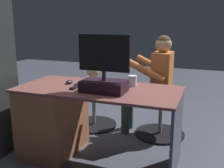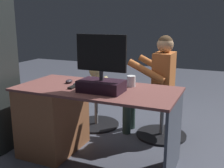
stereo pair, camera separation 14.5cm
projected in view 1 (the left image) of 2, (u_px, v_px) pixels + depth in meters
ground_plane at (113, 142)px, 3.06m from camera, size 10.00×10.00×0.00m
desk at (62, 117)px, 2.73m from camera, size 1.52×0.72×0.72m
monitor at (104, 77)px, 2.36m from camera, size 0.46×0.24×0.50m
keyboard at (97, 85)px, 2.58m from camera, size 0.42×0.14×0.02m
computer_mouse at (69, 82)px, 2.69m from camera, size 0.06×0.10×0.04m
cup at (132, 81)px, 2.58m from camera, size 0.08×0.08×0.10m
tv_remote at (75, 87)px, 2.51m from camera, size 0.05×0.15×0.02m
office_chair_teddy at (94, 107)px, 3.47m from camera, size 0.58×0.58×0.45m
teddy_bear at (94, 79)px, 3.39m from camera, size 0.25×0.25×0.37m
visitor_chair at (160, 115)px, 3.18m from camera, size 0.59×0.59×0.45m
person at (154, 78)px, 3.11m from camera, size 0.56×0.48×1.18m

